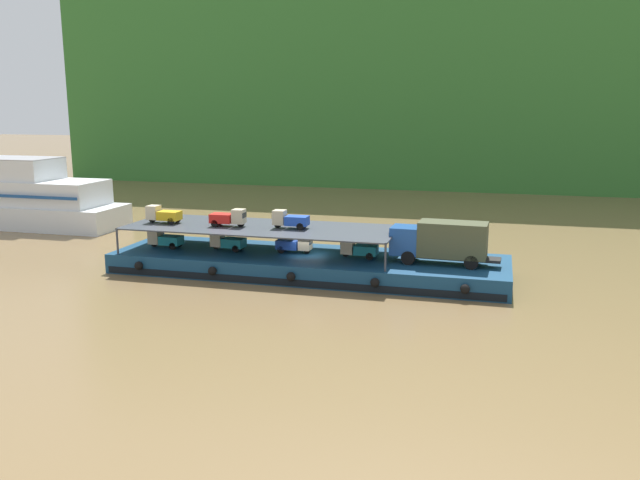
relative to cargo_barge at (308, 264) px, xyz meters
The scene contains 13 objects.
ground_plane 0.75m from the cargo_barge, 90.00° to the left, with size 400.00×400.00×0.00m, color brown.
hillside_far_bank 73.98m from the cargo_barge, 90.00° to the left, with size 116.66×37.37×43.71m.
cargo_barge is the anchor object (origin of this frame).
covered_lorry 10.41m from the cargo_barge, ahead, with size 7.92×2.55×3.10m.
cargo_rack 4.65m from the cargo_barge, behind, with size 20.99×7.35×2.00m.
mini_truck_lower_stern 11.92m from the cargo_barge, behind, with size 2.76×1.23×1.38m.
mini_truck_lower_aft 6.75m from the cargo_barge, behind, with size 2.79×1.28×1.38m.
mini_truck_lower_mid 1.91m from the cargo_barge, 159.03° to the left, with size 2.75×1.21×1.38m.
mini_truck_lower_fore 4.22m from the cargo_barge, ahead, with size 2.77×1.25×1.38m.
mini_truck_upper_stern 12.37m from the cargo_barge, behind, with size 2.74×1.21×1.38m.
mini_truck_upper_mid 7.14m from the cargo_barge, behind, with size 2.77×1.25×1.38m.
mini_truck_upper_fore 3.71m from the cargo_barge, behind, with size 2.75×1.21×1.38m.
passenger_ferry_upstream 39.38m from the cargo_barge, 162.80° to the left, with size 26.43×6.71×7.30m.
Camera 1 is at (13.85, -47.02, 12.76)m, focal length 36.81 mm.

